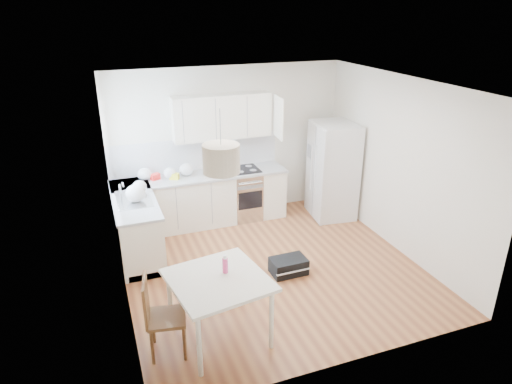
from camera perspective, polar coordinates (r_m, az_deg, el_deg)
floor at (r=6.92m, az=1.97°, el=-9.36°), size 4.20×4.20×0.00m
ceiling at (r=5.96m, az=2.32°, el=13.27°), size 4.20×4.20×0.00m
wall_back at (r=8.19m, az=-3.49°, el=6.14°), size 4.20×0.00×4.20m
wall_left at (r=5.90m, az=-17.10°, el=-1.55°), size 0.00×4.20×4.20m
wall_right at (r=7.34m, az=17.51°, el=3.14°), size 0.00×4.20×4.20m
window_glassblock at (r=6.85m, az=-18.13°, el=5.24°), size 0.02×1.00×1.00m
cabinets_back at (r=8.08m, az=-6.78°, el=-1.08°), size 3.00×0.60×0.88m
cabinets_left at (r=7.38m, az=-14.72°, el=-4.11°), size 0.60×1.80×0.88m
counter_back at (r=7.91m, az=-6.93°, el=1.97°), size 3.02×0.64×0.04m
counter_left at (r=7.19m, az=-15.07°, el=-0.82°), size 0.64×1.82×0.04m
backsplash_back at (r=8.08m, az=-7.54°, el=4.72°), size 3.00×0.01×0.58m
backsplash_left at (r=7.06m, az=-17.68°, el=1.16°), size 0.01×1.80×0.58m
upper_cabinets at (r=7.87m, az=-4.29°, el=9.39°), size 1.70×0.32×0.75m
range_oven at (r=8.28m, az=-1.41°, el=-0.32°), size 0.50×0.61×0.88m
sink at (r=7.14m, az=-15.04°, el=-0.86°), size 0.50×0.80×0.16m
refrigerator at (r=8.37m, az=9.61°, el=2.72°), size 0.93×0.96×1.73m
dining_table at (r=5.24m, az=-4.72°, el=-11.58°), size 1.19×1.19×0.82m
dining_chair at (r=5.28m, az=-11.10°, el=-14.96°), size 0.47×0.47×0.97m
drink_bottle at (r=5.23m, az=-3.88°, el=-8.98°), size 0.08×0.08×0.22m
gym_bag at (r=6.74m, az=4.08°, el=-9.20°), size 0.52×0.34×0.24m
pendant_lamp at (r=4.71m, az=-4.37°, el=4.18°), size 0.45×0.45×0.30m
grocery_bag_a at (r=7.81m, az=-13.79°, el=2.17°), size 0.23×0.20×0.21m
grocery_bag_b at (r=7.80m, az=-10.72°, el=2.34°), size 0.21×0.18×0.19m
grocery_bag_c at (r=7.88m, az=-8.72°, el=2.80°), size 0.24×0.21×0.22m
grocery_bag_d at (r=7.33m, az=-14.35°, el=0.68°), size 0.22×0.18×0.19m
grocery_bag_e at (r=6.98m, az=-14.83°, el=-0.17°), size 0.29×0.25×0.27m
snack_orange at (r=7.90m, az=-5.84°, el=2.56°), size 0.19×0.16×0.11m
snack_yellow at (r=7.77m, az=-10.16°, el=1.94°), size 0.18×0.15×0.10m
snack_red at (r=7.81m, az=-12.47°, el=1.88°), size 0.18×0.15×0.10m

